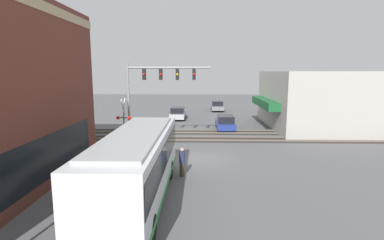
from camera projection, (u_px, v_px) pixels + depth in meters
ground_plane at (200, 159)px, 20.47m from camera, size 120.00×120.00×0.00m
shop_building at (315, 100)px, 31.83m from camera, size 12.83×10.71×5.93m
city_bus at (137, 164)px, 13.51m from camera, size 10.36×2.59×3.22m
traffic_signal_gantry at (155, 83)px, 24.62m from camera, size 0.42×6.93×6.62m
crossing_signal at (124, 118)px, 23.58m from camera, size 1.41×1.18×3.81m
rail_track_near at (200, 139)px, 26.39m from camera, size 2.60×60.00×0.15m
rail_track_far at (200, 132)px, 29.55m from camera, size 2.60×60.00×0.15m
parked_car_blue at (225, 123)px, 30.82m from camera, size 4.63×1.82×1.49m
parked_car_silver at (178, 113)px, 37.64m from camera, size 4.59×1.82×1.53m
parked_car_grey at (217, 106)px, 45.77m from camera, size 4.58×1.82×1.54m
pedestrian_near_bus at (182, 162)px, 16.91m from camera, size 0.34×0.34×1.66m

